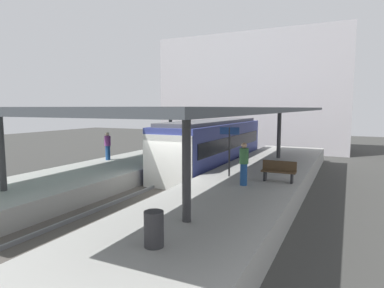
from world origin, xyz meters
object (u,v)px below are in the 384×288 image
(commuter_train, at_px, (213,145))
(platform_bench, at_px, (279,171))
(passenger_near_bench, at_px, (108,146))
(litter_bin, at_px, (154,229))
(passenger_mid_platform, at_px, (244,163))
(platform_sign, at_px, (229,140))

(commuter_train, distance_m, platform_bench, 7.35)
(platform_bench, xyz_separation_m, passenger_near_bench, (-10.21, 1.43, 0.39))
(litter_bin, bearing_deg, platform_bench, 81.04)
(platform_bench, bearing_deg, passenger_mid_platform, -131.33)
(platform_bench, relative_size, platform_sign, 0.63)
(passenger_near_bench, bearing_deg, platform_sign, -9.45)
(passenger_near_bench, relative_size, passenger_mid_platform, 0.96)
(platform_bench, xyz_separation_m, platform_sign, (-2.21, 0.10, 1.16))
(litter_bin, distance_m, passenger_near_bench, 12.85)
(commuter_train, bearing_deg, platform_sign, -60.93)
(platform_bench, bearing_deg, platform_sign, 177.50)
(commuter_train, bearing_deg, passenger_mid_platform, -58.83)
(passenger_near_bench, xyz_separation_m, passenger_mid_platform, (9.09, -2.71, 0.03))
(litter_bin, bearing_deg, passenger_mid_platform, 89.16)
(commuter_train, height_order, passenger_near_bench, commuter_train)
(platform_bench, relative_size, passenger_mid_platform, 0.82)
(platform_sign, distance_m, passenger_near_bench, 8.15)
(commuter_train, relative_size, platform_bench, 8.28)
(commuter_train, xyz_separation_m, passenger_mid_platform, (3.97, -6.57, 0.16))
(commuter_train, relative_size, passenger_mid_platform, 6.79)
(passenger_near_bench, height_order, passenger_mid_platform, passenger_mid_platform)
(commuter_train, height_order, platform_sign, commuter_train)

